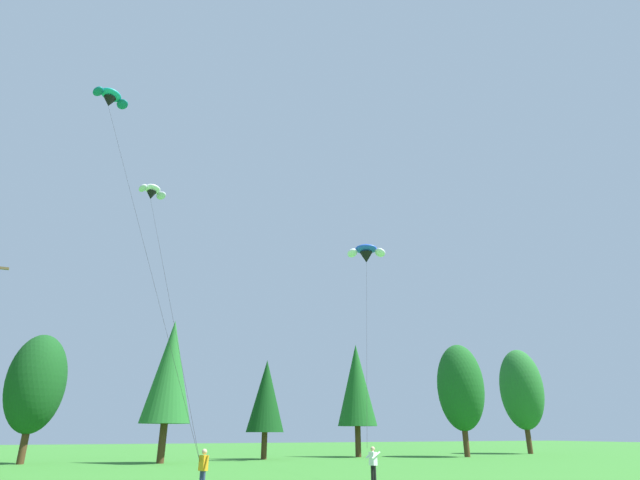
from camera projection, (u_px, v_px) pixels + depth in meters
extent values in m
cylinder|color=#472D19|center=(23.00, 447.00, 39.03)|extent=(0.55, 0.55, 2.55)
ellipsoid|color=#144719|center=(36.00, 383.00, 40.82)|extent=(4.54, 4.54, 7.97)
cylinder|color=#472D19|center=(162.00, 443.00, 40.23)|extent=(0.60, 0.60, 3.03)
cone|color=#236628|center=(170.00, 370.00, 42.35)|extent=(4.16, 4.16, 8.61)
cylinder|color=#472D19|center=(264.00, 446.00, 46.07)|extent=(0.54, 0.54, 2.35)
cone|color=#0F3D14|center=(266.00, 395.00, 47.72)|extent=(3.59, 3.59, 6.69)
cylinder|color=#472D19|center=(358.00, 441.00, 50.37)|extent=(0.59, 0.59, 2.95)
cone|color=#19561E|center=(357.00, 384.00, 52.44)|extent=(4.09, 4.09, 8.39)
cylinder|color=#472D19|center=(466.00, 442.00, 50.49)|extent=(0.58, 0.58, 2.84)
ellipsoid|color=#19561E|center=(460.00, 387.00, 52.48)|extent=(4.86, 4.86, 8.88)
cylinder|color=#472D19|center=(529.00, 440.00, 58.00)|extent=(0.60, 0.60, 3.01)
ellipsoid|color=#236628|center=(521.00, 389.00, 60.11)|extent=(5.04, 5.04, 9.42)
cube|color=orange|center=(204.00, 463.00, 20.70)|extent=(0.36, 0.44, 0.60)
sphere|color=tan|center=(204.00, 452.00, 20.86)|extent=(0.22, 0.22, 0.22)
cylinder|color=orange|center=(207.00, 462.00, 20.55)|extent=(0.22, 0.15, 0.57)
cylinder|color=orange|center=(201.00, 462.00, 20.87)|extent=(0.22, 0.15, 0.57)
cylinder|color=black|center=(375.00, 475.00, 23.71)|extent=(0.15, 0.15, 0.84)
cylinder|color=black|center=(372.00, 475.00, 23.87)|extent=(0.15, 0.15, 0.84)
cube|color=white|center=(373.00, 459.00, 24.05)|extent=(0.31, 0.42, 0.60)
sphere|color=tan|center=(373.00, 449.00, 24.21)|extent=(0.22, 0.22, 0.22)
cylinder|color=white|center=(376.00, 455.00, 23.93)|extent=(0.53, 0.18, 0.35)
cylinder|color=white|center=(370.00, 455.00, 24.30)|extent=(0.53, 0.18, 0.35)
ellipsoid|color=teal|center=(111.00, 95.00, 36.88)|extent=(1.92, 1.78, 0.79)
ellipsoid|color=#0F666B|center=(122.00, 104.00, 37.49)|extent=(1.19, 1.23, 0.92)
ellipsoid|color=#0F666B|center=(98.00, 91.00, 36.07)|extent=(1.12, 1.21, 0.92)
cone|color=black|center=(109.00, 102.00, 36.72)|extent=(1.19, 1.19, 0.75)
cylinder|color=black|center=(141.00, 234.00, 28.59)|extent=(6.89, 11.40, 23.79)
ellipsoid|color=blue|center=(366.00, 249.00, 48.86)|extent=(2.60, 2.27, 1.05)
ellipsoid|color=white|center=(380.00, 253.00, 48.66)|extent=(1.48, 1.54, 1.25)
ellipsoid|color=white|center=(352.00, 253.00, 48.79)|extent=(1.57, 1.59, 1.25)
cone|color=black|center=(366.00, 258.00, 48.68)|extent=(1.64, 1.64, 1.05)
cylinder|color=black|center=(367.00, 324.00, 36.27)|extent=(9.78, 17.45, 16.34)
ellipsoid|color=white|center=(153.00, 189.00, 35.00)|extent=(1.49, 1.39, 0.69)
ellipsoid|color=silver|center=(161.00, 196.00, 35.48)|extent=(0.92, 0.95, 0.78)
ellipsoid|color=silver|center=(143.00, 188.00, 34.37)|extent=(0.84, 0.96, 0.78)
cone|color=black|center=(151.00, 195.00, 34.88)|extent=(0.92, 0.92, 0.58)
cylinder|color=black|center=(169.00, 297.00, 27.69)|extent=(3.07, 10.77, 16.55)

